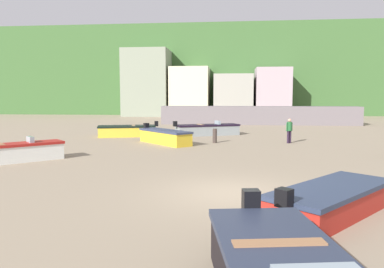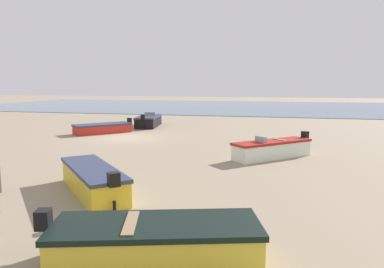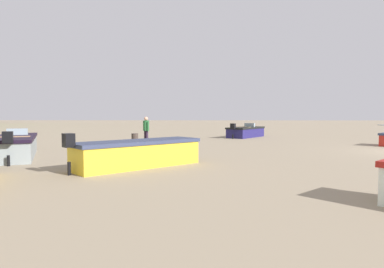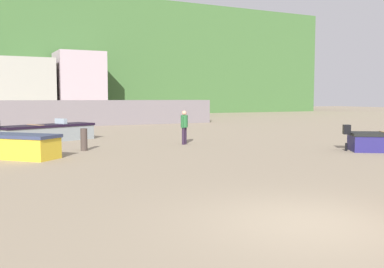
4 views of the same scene
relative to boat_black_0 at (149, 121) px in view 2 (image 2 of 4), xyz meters
name	(u,v)px [view 2 (image 2 of 4)]	position (x,y,z in m)	size (l,w,h in m)	color
ground_plane	(124,138)	(-0.74, 6.74, -0.48)	(160.00, 160.00, 0.00)	gray
tidal_water	(215,106)	(-0.74, -29.26, -0.45)	(80.00, 36.00, 0.06)	slate
boat_black_0	(149,121)	(0.00, 0.00, 0.00)	(2.38, 4.85, 1.24)	black
boat_white_2	(272,149)	(-10.85, 11.33, -0.02)	(3.97, 3.92, 1.19)	white
boat_yellow_4	(93,180)	(-5.05, 18.81, -0.02)	(3.99, 4.11, 1.22)	gold
boat_red_5	(103,128)	(1.84, 4.96, -0.11)	(3.96, 4.20, 1.04)	red
boat_yellow_6	(156,242)	(-8.73, 22.85, -0.04)	(4.67, 2.77, 1.17)	gold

